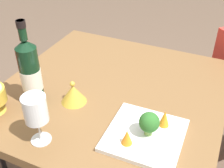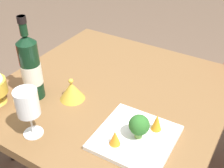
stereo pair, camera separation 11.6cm
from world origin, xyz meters
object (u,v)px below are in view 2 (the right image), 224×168
wine_bottle (31,67)px  carrot_garnish_left (115,138)px  rice_bowl_lid (72,91)px  broccoli_floret (139,125)px  wine_glass (27,104)px  carrot_garnish_right (157,122)px  serving_plate (135,138)px

wine_bottle → carrot_garnish_left: size_ratio=6.29×
rice_bowl_lid → carrot_garnish_left: rice_bowl_lid is taller
broccoli_floret → carrot_garnish_left: 0.09m
wine_glass → broccoli_floret: bearing=-63.7°
rice_bowl_lid → broccoli_floret: broccoli_floret is taller
rice_bowl_lid → carrot_garnish_right: size_ratio=1.62×
carrot_garnish_left → wine_bottle: bearing=80.2°
wine_bottle → carrot_garnish_left: 0.43m
serving_plate → carrot_garnish_right: (0.07, -0.04, 0.04)m
broccoli_floret → carrot_garnish_right: bearing=-29.0°
serving_plate → carrot_garnish_left: 0.08m
carrot_garnish_left → wine_glass: bearing=108.6°
wine_glass → carrot_garnish_left: (0.09, -0.27, -0.09)m
wine_bottle → carrot_garnish_right: 0.51m
wine_bottle → serving_plate: (-0.01, -0.45, -0.13)m
wine_bottle → broccoli_floret: 0.47m
wine_bottle → rice_bowl_lid: bearing=-65.4°
carrot_garnish_left → carrot_garnish_right: carrot_garnish_right is taller
wine_bottle → rice_bowl_lid: wine_bottle is taller
wine_glass → serving_plate: bearing=-63.2°
serving_plate → carrot_garnish_right: carrot_garnish_right is taller
wine_glass → carrot_garnish_right: 0.43m
carrot_garnish_right → serving_plate: bearing=145.3°
wine_glass → broccoli_floret: size_ratio=2.09×
serving_plate → wine_bottle: bearing=89.3°
broccoli_floret → carrot_garnish_left: size_ratio=1.61×
wine_bottle → serving_plate: 0.47m
rice_bowl_lid → broccoli_floret: bearing=-101.5°
wine_bottle → broccoli_floret: (-0.00, -0.46, -0.07)m
carrot_garnish_left → carrot_garnish_right: bearing=-33.2°
wine_bottle → rice_bowl_lid: 0.18m
carrot_garnish_left → rice_bowl_lid: bearing=64.2°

